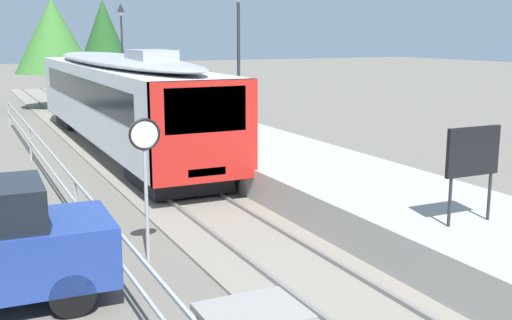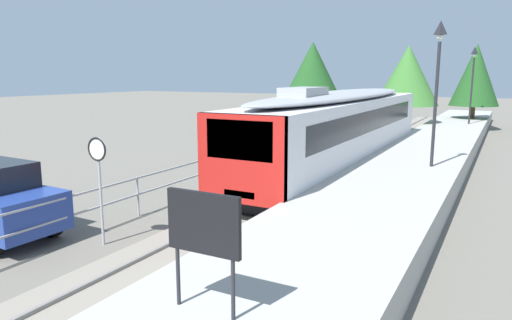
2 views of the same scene
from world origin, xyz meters
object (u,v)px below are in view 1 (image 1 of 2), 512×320
(speed_limit_sign, at_px, (145,154))
(platform_notice_board, at_px, (473,155))
(platform_lamp_mid_platform, at_px, (238,27))
(commuter_train, at_px, (118,94))
(platform_lamp_far_end, at_px, (122,30))

(speed_limit_sign, bearing_deg, platform_notice_board, -29.59)
(platform_lamp_mid_platform, relative_size, speed_limit_sign, 1.91)
(commuter_train, relative_size, platform_lamp_mid_platform, 3.46)
(platform_lamp_mid_platform, bearing_deg, speed_limit_sign, -122.43)
(platform_lamp_far_end, height_order, platform_notice_board, platform_lamp_far_end)
(platform_notice_board, height_order, speed_limit_sign, speed_limit_sign)
(commuter_train, bearing_deg, speed_limit_sign, -101.09)
(platform_notice_board, distance_m, speed_limit_sign, 6.04)
(commuter_train, bearing_deg, platform_lamp_far_end, 75.52)
(platform_lamp_mid_platform, xyz_separation_m, platform_lamp_far_end, (0.00, 17.88, 0.00))
(commuter_train, xyz_separation_m, speed_limit_sign, (-2.36, -12.06, -0.02))
(platform_lamp_mid_platform, height_order, platform_notice_board, platform_lamp_mid_platform)
(commuter_train, distance_m, speed_limit_sign, 12.29)
(commuter_train, bearing_deg, platform_lamp_mid_platform, -23.50)
(commuter_train, distance_m, platform_lamp_mid_platform, 5.16)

